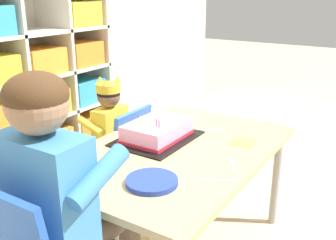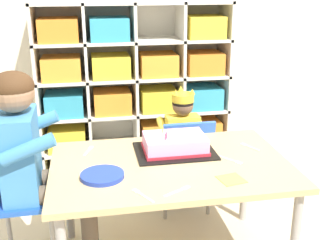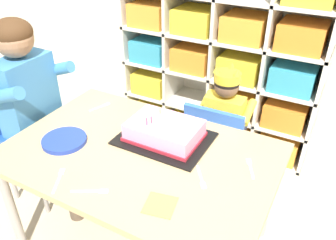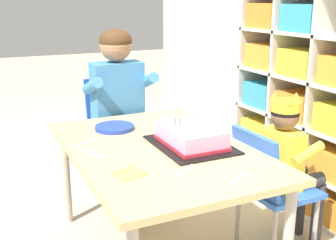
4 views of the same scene
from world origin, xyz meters
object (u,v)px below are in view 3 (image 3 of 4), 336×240
at_px(adult_helper_seated, 36,97).
at_px(fork_by_napkin, 101,106).
at_px(birthday_cake_on_tray, 165,132).
at_px(child_with_crown, 226,114).
at_px(classroom_chair_blue, 217,143).
at_px(fork_near_cake_tray, 59,179).
at_px(fork_scattered_mid_table, 250,167).
at_px(classroom_chair_adult_side, 28,124).
at_px(fork_at_table_front_edge, 201,178).
at_px(fork_near_child_seat, 92,191).
at_px(paper_plate_stack, 64,140).
at_px(activity_table, 140,161).

bearing_deg(adult_helper_seated, fork_by_napkin, -52.45).
bearing_deg(birthday_cake_on_tray, fork_by_napkin, 167.18).
bearing_deg(child_with_crown, classroom_chair_blue, 89.89).
relative_size(fork_by_napkin, fork_near_cake_tray, 0.92).
relative_size(fork_scattered_mid_table, fork_near_cake_tray, 0.90).
bearing_deg(classroom_chair_adult_side, adult_helper_seated, -90.00).
bearing_deg(fork_near_cake_tray, fork_at_table_front_edge, 90.78).
height_order(classroom_chair_blue, fork_at_table_front_edge, classroom_chair_blue).
height_order(classroom_chair_blue, birthday_cake_on_tray, birthday_cake_on_tray).
distance_m(adult_helper_seated, birthday_cake_on_tray, 0.72).
xyz_separation_m(classroom_chair_blue, fork_near_child_seat, (-0.21, -0.80, 0.20)).
height_order(birthday_cake_on_tray, fork_at_table_front_edge, birthday_cake_on_tray).
xyz_separation_m(classroom_chair_adult_side, fork_near_cake_tray, (0.59, -0.35, 0.11)).
distance_m(child_with_crown, fork_scattered_mid_table, 0.56).
relative_size(classroom_chair_blue, fork_by_napkin, 5.21).
xyz_separation_m(fork_at_table_front_edge, fork_near_child_seat, (-0.34, -0.27, 0.00)).
relative_size(paper_plate_stack, fork_near_child_seat, 1.52).
bearing_deg(child_with_crown, fork_near_child_seat, 75.68).
bearing_deg(fork_by_napkin, classroom_chair_adult_side, -42.01).
bearing_deg(fork_at_table_front_edge, fork_by_napkin, 33.44).
bearing_deg(adult_helper_seated, child_with_crown, -56.85).
distance_m(fork_by_napkin, fork_at_table_front_edge, 0.77).
relative_size(activity_table, classroom_chair_blue, 1.83).
relative_size(fork_near_cake_tray, fork_near_child_seat, 1.01).
distance_m(birthday_cake_on_tray, fork_by_napkin, 0.47).
bearing_deg(fork_near_child_seat, fork_at_table_front_edge, -170.37).
bearing_deg(birthday_cake_on_tray, activity_table, -109.52).
distance_m(paper_plate_stack, fork_near_cake_tray, 0.26).
relative_size(adult_helper_seated, fork_near_cake_tray, 7.90).
distance_m(child_with_crown, paper_plate_stack, 0.89).
xyz_separation_m(classroom_chair_adult_side, fork_by_napkin, (0.37, 0.20, 0.11)).
bearing_deg(fork_near_cake_tray, child_with_crown, 129.67).
bearing_deg(fork_by_napkin, fork_near_child_seat, 54.50).
bearing_deg(paper_plate_stack, classroom_chair_adult_side, 161.66).
xyz_separation_m(classroom_chair_blue, paper_plate_stack, (-0.53, -0.60, 0.21)).
distance_m(child_with_crown, classroom_chair_adult_side, 1.12).
xyz_separation_m(activity_table, adult_helper_seated, (-0.66, 0.04, 0.14)).
xyz_separation_m(classroom_chair_adult_side, fork_near_child_seat, (0.75, -0.34, 0.11)).
height_order(activity_table, fork_near_cake_tray, fork_near_cake_tray).
bearing_deg(fork_near_child_seat, fork_near_cake_tray, -26.18).
xyz_separation_m(paper_plate_stack, fork_near_cake_tray, (0.16, -0.20, -0.01)).
relative_size(adult_helper_seated, fork_at_table_front_edge, 8.74).
bearing_deg(classroom_chair_adult_side, fork_near_child_seat, -114.99).
xyz_separation_m(fork_at_table_front_edge, fork_scattered_mid_table, (0.15, 0.16, -0.00)).
height_order(classroom_chair_adult_side, fork_at_table_front_edge, classroom_chair_adult_side).
xyz_separation_m(fork_by_napkin, fork_at_table_front_edge, (0.72, -0.27, 0.00)).
bearing_deg(paper_plate_stack, child_with_crown, 53.23).
bearing_deg(classroom_chair_adult_side, fork_by_napkin, -62.27).
height_order(activity_table, fork_scattered_mid_table, fork_scattered_mid_table).
height_order(adult_helper_seated, fork_scattered_mid_table, adult_helper_seated).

